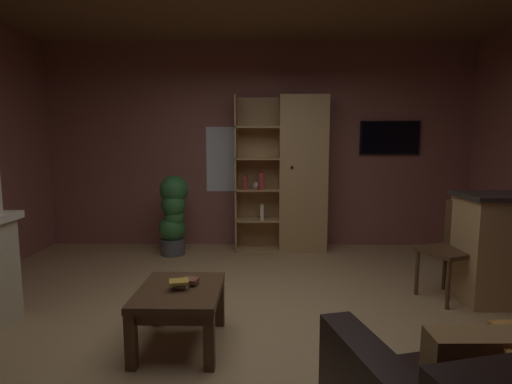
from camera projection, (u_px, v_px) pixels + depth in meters
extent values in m
cube|color=tan|center=(255.00, 331.00, 3.04)|extent=(6.03, 5.27, 0.02)
cube|color=#8E544C|center=(258.00, 146.00, 5.50)|extent=(6.15, 0.06, 2.88)
cube|color=white|center=(229.00, 159.00, 5.50)|extent=(0.66, 0.01, 0.92)
cube|color=tan|center=(303.00, 174.00, 5.26)|extent=(0.65, 0.38, 2.11)
cube|color=tan|center=(257.00, 173.00, 5.45)|extent=(0.60, 0.02, 2.11)
cube|color=tan|center=(236.00, 174.00, 5.28)|extent=(0.02, 0.38, 2.11)
sphere|color=black|center=(292.00, 167.00, 5.05)|extent=(0.04, 0.04, 0.04)
cube|color=tan|center=(257.00, 248.00, 5.40)|extent=(0.60, 0.38, 0.02)
cube|color=tan|center=(257.00, 219.00, 5.35)|extent=(0.60, 0.38, 0.02)
cube|color=tan|center=(257.00, 189.00, 5.30)|extent=(0.60, 0.38, 0.02)
cube|color=tan|center=(257.00, 159.00, 5.25)|extent=(0.60, 0.38, 0.02)
cube|color=tan|center=(257.00, 128.00, 5.20)|extent=(0.60, 0.38, 0.02)
cube|color=beige|center=(262.00, 212.00, 5.28)|extent=(0.05, 0.23, 0.20)
cube|color=#B22D2D|center=(261.00, 181.00, 5.23)|extent=(0.05, 0.23, 0.23)
cube|color=#B22D2D|center=(246.00, 183.00, 5.23)|extent=(0.03, 0.23, 0.18)
sphere|color=beige|center=(256.00, 186.00, 5.29)|extent=(0.10, 0.10, 0.10)
cube|color=olive|center=(486.00, 382.00, 1.52)|extent=(0.48, 0.17, 0.42)
cube|color=#4C331E|center=(180.00, 291.00, 2.76)|extent=(0.59, 0.70, 0.05)
cube|color=#4C331E|center=(180.00, 300.00, 2.77)|extent=(0.53, 0.63, 0.08)
cube|color=#4C331E|center=(131.00, 341.00, 2.48)|extent=(0.07, 0.07, 0.38)
cube|color=#4C331E|center=(209.00, 342.00, 2.48)|extent=(0.07, 0.07, 0.38)
cube|color=#4C331E|center=(157.00, 302.00, 3.10)|extent=(0.07, 0.07, 0.38)
cube|color=#4C331E|center=(220.00, 303.00, 3.10)|extent=(0.07, 0.07, 0.38)
cube|color=beige|center=(183.00, 285.00, 2.79)|extent=(0.13, 0.13, 0.02)
cube|color=brown|center=(190.00, 280.00, 2.82)|extent=(0.14, 0.12, 0.03)
cube|color=gold|center=(179.00, 282.00, 2.73)|extent=(0.16, 0.14, 0.02)
cube|color=#4C331E|center=(448.00, 251.00, 3.60)|extent=(0.55, 0.55, 0.04)
cube|color=#4C331E|center=(464.00, 225.00, 3.64)|extent=(0.20, 0.38, 0.44)
cylinder|color=#4C331E|center=(417.00, 272.00, 3.73)|extent=(0.04, 0.04, 0.46)
cylinder|color=#4C331E|center=(448.00, 284.00, 3.40)|extent=(0.04, 0.04, 0.46)
cylinder|color=#4C331E|center=(444.00, 267.00, 3.86)|extent=(0.04, 0.04, 0.46)
cylinder|color=#4C331E|center=(477.00, 279.00, 3.53)|extent=(0.04, 0.04, 0.46)
cylinder|color=#4C4C51|center=(173.00, 247.00, 5.12)|extent=(0.32, 0.32, 0.21)
sphere|color=#2D6B33|center=(172.00, 228.00, 5.09)|extent=(0.35, 0.35, 0.35)
sphere|color=#2D6B33|center=(174.00, 217.00, 5.05)|extent=(0.26, 0.26, 0.26)
sphere|color=#2D6B33|center=(173.00, 205.00, 5.02)|extent=(0.32, 0.32, 0.32)
sphere|color=#2D6B33|center=(174.00, 190.00, 5.02)|extent=(0.37, 0.37, 0.37)
cube|color=black|center=(390.00, 138.00, 5.40)|extent=(0.83, 0.05, 0.47)
cube|color=black|center=(390.00, 138.00, 5.37)|extent=(0.79, 0.01, 0.43)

